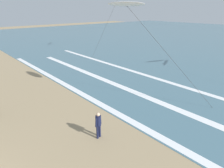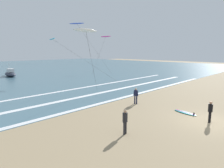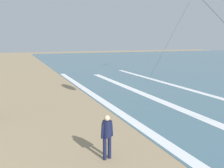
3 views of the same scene
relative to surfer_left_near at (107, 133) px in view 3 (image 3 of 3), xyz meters
The scene contains 2 objects.
wave_foam_shoreline 2.81m from the surfer_left_near, 95.04° to the left, with size 45.03×0.55×0.01m, color white.
surfer_left_near is the anchor object (origin of this frame).
Camera 3 is at (8.00, 4.32, 4.13)m, focal length 39.77 mm.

